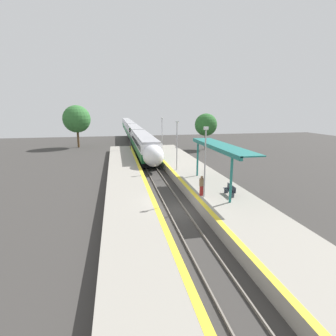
{
  "coord_description": "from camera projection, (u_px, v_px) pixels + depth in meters",
  "views": [
    {
      "loc": [
        -4.63,
        -19.4,
        8.24
      ],
      "look_at": [
        0.58,
        6.6,
        2.11
      ],
      "focal_mm": 28.0,
      "sensor_mm": 36.0,
      "label": 1
    }
  ],
  "objects": [
    {
      "name": "rail_right",
      "position": [
        186.0,
        210.0,
        21.4
      ],
      "size": [
        0.08,
        90.0,
        0.15
      ],
      "primitive_type": "cube",
      "color": "slate",
      "rests_on": "ground_plane"
    },
    {
      "name": "lamppost_near",
      "position": [
        205.0,
        158.0,
        21.29
      ],
      "size": [
        0.36,
        0.2,
        5.85
      ],
      "color": "#9E9EA3",
      "rests_on": "platform_right"
    },
    {
      "name": "train",
      "position": [
        132.0,
        130.0,
        73.79
      ],
      "size": [
        2.86,
        87.83,
        3.82
      ],
      "color": "black",
      "rests_on": "ground_plane"
    },
    {
      "name": "lamppost_far",
      "position": [
        162.0,
        134.0,
        40.46
      ],
      "size": [
        0.36,
        0.2,
        5.85
      ],
      "color": "#9E9EA3",
      "rests_on": "platform_right"
    },
    {
      "name": "railway_signal",
      "position": [
        130.0,
        138.0,
        46.91
      ],
      "size": [
        0.28,
        0.28,
        4.71
      ],
      "color": "#59595E",
      "rests_on": "ground_plane"
    },
    {
      "name": "ground_plane",
      "position": [
        177.0,
        212.0,
        21.28
      ],
      "size": [
        120.0,
        120.0,
        0.0
      ],
      "primitive_type": "plane",
      "color": "#383533"
    },
    {
      "name": "background_tree_left",
      "position": [
        77.0,
        119.0,
        54.35
      ],
      "size": [
        5.64,
        5.64,
        8.77
      ],
      "color": "brown",
      "rests_on": "ground_plane"
    },
    {
      "name": "lamppost_mid",
      "position": [
        177.0,
        142.0,
        30.88
      ],
      "size": [
        0.36,
        0.2,
        5.85
      ],
      "color": "#9E9EA3",
      "rests_on": "platform_right"
    },
    {
      "name": "platform_right",
      "position": [
        226.0,
        203.0,
        21.98
      ],
      "size": [
        5.17,
        64.0,
        0.93
      ],
      "color": "gray",
      "rests_on": "ground_plane"
    },
    {
      "name": "station_canopy",
      "position": [
        218.0,
        148.0,
        24.1
      ],
      "size": [
        2.02,
        11.55,
        3.97
      ],
      "color": "#1E6B66",
      "rests_on": "platform_right"
    },
    {
      "name": "rail_left",
      "position": [
        168.0,
        211.0,
        21.12
      ],
      "size": [
        0.08,
        90.0,
        0.15
      ],
      "primitive_type": "cube",
      "color": "slate",
      "rests_on": "ground_plane"
    },
    {
      "name": "background_tree_right",
      "position": [
        206.0,
        125.0,
        51.84
      ],
      "size": [
        4.41,
        4.41,
        7.15
      ],
      "color": "brown",
      "rests_on": "ground_plane"
    },
    {
      "name": "platform_bench",
      "position": [
        230.0,
        190.0,
        22.34
      ],
      "size": [
        0.44,
        1.63,
        0.89
      ],
      "color": "#2D333D",
      "rests_on": "platform_right"
    },
    {
      "name": "platform_left",
      "position": [
        131.0,
        210.0,
        20.47
      ],
      "size": [
        4.05,
        64.0,
        0.93
      ],
      "color": "gray",
      "rests_on": "ground_plane"
    },
    {
      "name": "person_waiting",
      "position": [
        202.0,
        185.0,
        22.15
      ],
      "size": [
        0.36,
        0.23,
        1.73
      ],
      "color": "maroon",
      "rests_on": "platform_right"
    }
  ]
}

